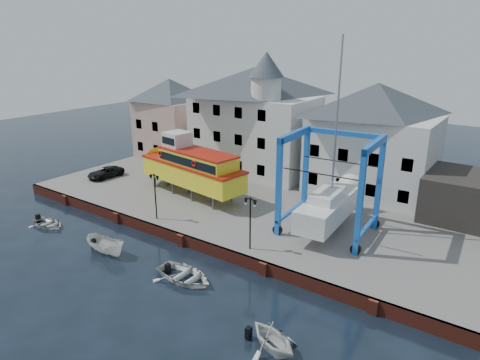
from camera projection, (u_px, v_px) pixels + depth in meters
The scene contains 16 objects.
ground at pixel (182, 246), 35.31m from camera, with size 140.00×140.00×0.00m, color black.
hardstanding at pixel (254, 201), 43.70m from camera, with size 44.00×22.00×1.00m, color #635D59.
quay_wall at pixel (182, 240), 35.24m from camera, with size 44.00×0.47×1.00m.
building_pink at pixel (171, 118), 57.17m from camera, with size 8.00×7.00×10.30m.
building_white_main at pixel (255, 119), 49.94m from camera, with size 14.00×8.30×14.00m.
building_white_right at pixel (373, 139), 43.09m from camera, with size 12.00×8.00×11.20m.
shed_dark at pixel (475, 199), 37.22m from camera, with size 8.00×7.00×4.00m, color black.
lamp_post_left at pixel (155, 185), 37.11m from camera, with size 1.12×0.32×4.20m.
lamp_post_right at pixel (250, 210), 31.66m from camera, with size 1.12×0.32×4.20m.
tour_boat at pixel (187, 166), 43.53m from camera, with size 14.65×5.52×6.23m.
travel_lift at pixel (333, 199), 35.54m from camera, with size 7.61×10.46×15.60m.
van at pixel (106, 172), 49.21m from camera, with size 1.95×4.24×1.18m, color black.
motorboat_a at pixel (107, 253), 34.07m from camera, with size 1.48×3.94×1.52m, color silver.
motorboat_b at pixel (185, 280), 30.31m from camera, with size 3.26×4.56×0.94m, color silver.
motorboat_c at pixel (273, 350), 23.49m from camera, with size 2.91×3.37×1.78m, color silver.
motorboat_d at pixel (49, 226), 38.99m from camera, with size 2.48×3.47×0.72m, color silver.
Camera 1 is at (22.22, -23.26, 16.28)m, focal length 32.00 mm.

